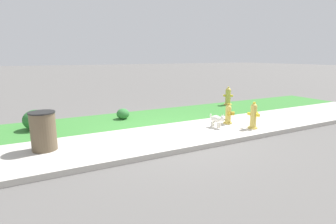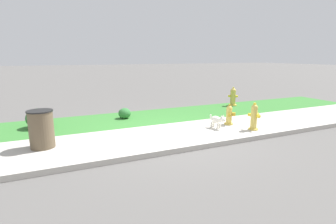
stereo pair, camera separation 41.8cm
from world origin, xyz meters
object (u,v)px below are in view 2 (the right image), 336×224
at_px(fire_hydrant_by_grass_verge, 254,117).
at_px(shrub_bush_far_verge, 38,118).
at_px(fire_hydrant_near_corner, 233,97).
at_px(trash_bin, 41,129).
at_px(fire_hydrant_mid_block, 229,115).
at_px(small_white_dog, 217,120).
at_px(shrub_bush_near_lamp, 125,113).

xyz_separation_m(fire_hydrant_by_grass_verge, shrub_bush_far_verge, (-5.54, 2.77, -0.09)).
height_order(fire_hydrant_by_grass_verge, shrub_bush_far_verge, fire_hydrant_by_grass_verge).
height_order(fire_hydrant_near_corner, trash_bin, trash_bin).
xyz_separation_m(fire_hydrant_mid_block, small_white_dog, (-0.59, -0.21, -0.05)).
xyz_separation_m(fire_hydrant_near_corner, shrub_bush_far_verge, (-7.34, -0.48, -0.09)).
bearing_deg(fire_hydrant_mid_block, fire_hydrant_near_corner, 175.73).
distance_m(trash_bin, shrub_bush_near_lamp, 3.21).
relative_size(fire_hydrant_by_grass_verge, fire_hydrant_near_corner, 0.99).
xyz_separation_m(fire_hydrant_mid_block, trash_bin, (-5.13, 0.06, 0.14)).
xyz_separation_m(fire_hydrant_near_corner, trash_bin, (-7.20, -2.43, 0.06)).
bearing_deg(trash_bin, shrub_bush_near_lamp, 39.85).
distance_m(small_white_dog, shrub_bush_far_verge, 5.18).
bearing_deg(fire_hydrant_mid_block, small_white_dog, -34.69).
xyz_separation_m(fire_hydrant_near_corner, shrub_bush_near_lamp, (-4.75, -0.38, -0.20)).
bearing_deg(shrub_bush_near_lamp, shrub_bush_far_verge, -177.84).
bearing_deg(small_white_dog, trash_bin, -113.48).
relative_size(trash_bin, shrub_bush_near_lamp, 2.10).
distance_m(fire_hydrant_by_grass_verge, trash_bin, 5.46).
bearing_deg(small_white_dog, shrub_bush_near_lamp, -158.01).
distance_m(small_white_dog, trash_bin, 4.56).
bearing_deg(shrub_bush_near_lamp, trash_bin, -140.15).
distance_m(fire_hydrant_mid_block, shrub_bush_far_verge, 5.64).
bearing_deg(fire_hydrant_near_corner, fire_hydrant_by_grass_verge, -80.09).
bearing_deg(fire_hydrant_by_grass_verge, shrub_bush_far_verge, -133.31).
bearing_deg(shrub_bush_far_verge, fire_hydrant_near_corner, 3.73).
bearing_deg(trash_bin, shrub_bush_far_verge, 93.98).
distance_m(small_white_dog, shrub_bush_near_lamp, 3.12).
relative_size(shrub_bush_far_verge, shrub_bush_near_lamp, 1.61).
xyz_separation_m(fire_hydrant_near_corner, small_white_dog, (-2.66, -2.70, -0.12)).
height_order(fire_hydrant_mid_block, trash_bin, trash_bin).
distance_m(fire_hydrant_near_corner, trash_bin, 7.60).
height_order(fire_hydrant_mid_block, fire_hydrant_near_corner, fire_hydrant_near_corner).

